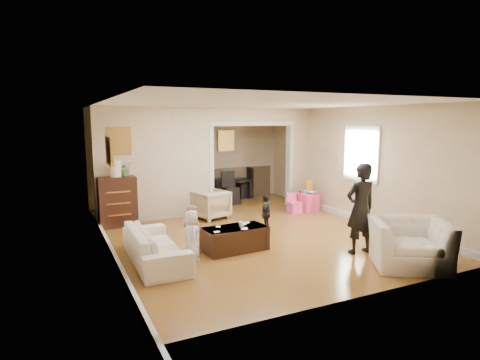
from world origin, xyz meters
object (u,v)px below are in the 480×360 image
sofa (155,245)px  child_toddler (266,214)px  play_table (307,202)px  child_kneel_a (192,235)px  table_lamp (116,168)px  dresser (117,202)px  coffee_cup (241,225)px  armchair_front (409,244)px  armchair_back (211,204)px  child_kneel_b (192,228)px  dining_table (221,190)px  cyan_cup (305,192)px  adult_person (361,208)px  coffee_table (235,239)px

sofa → child_toddler: bearing=-72.7°
play_table → child_kneel_a: 4.46m
table_lamp → child_kneel_a: size_ratio=0.43×
dresser → coffee_cup: bearing=-57.3°
armchair_front → play_table: bearing=109.9°
armchair_back → child_toddler: child_toddler is taller
child_kneel_b → child_toddler: bearing=-99.5°
dresser → coffee_cup: 3.16m
dining_table → child_toddler: size_ratio=2.10×
play_table → child_toddler: size_ratio=0.59×
dining_table → child_kneel_b: (-2.28, -4.05, 0.12)m
coffee_cup → cyan_cup: cyan_cup is taller
dresser → child_toddler: dresser is taller
table_lamp → cyan_cup: (4.51, -0.57, -0.77)m
play_table → cyan_cup: size_ratio=5.95×
adult_person → child_kneel_b: 2.95m
sofa → armchair_front: (3.57, -1.92, 0.09)m
dining_table → adult_person: 5.44m
child_kneel_b → child_toddler: 1.81m
adult_person → armchair_front: bearing=110.1°
armchair_back → play_table: (2.53, -0.30, -0.10)m
coffee_table → child_kneel_b: size_ratio=1.35×
sofa → child_kneel_b: 0.78m
dining_table → child_kneel_a: size_ratio=2.01×
coffee_table → child_toddler: bearing=35.5°
child_kneel_a → child_kneel_b: (0.15, 0.45, -0.00)m
armchair_front → child_toddler: bearing=144.6°
sofa → armchair_front: bearing=-117.4°
cyan_cup → dining_table: size_ratio=0.05×
child_kneel_b → cyan_cup: bearing=-88.2°
armchair_back → dresser: 2.11m
child_kneel_a → child_toddler: (1.90, 0.90, -0.02)m
cyan_cup → armchair_front: bearing=-100.8°
play_table → adult_person: size_ratio=0.30×
adult_person → child_toddler: 2.03m
table_lamp → dining_table: bearing=28.7°
table_lamp → child_toddler: size_ratio=0.45×
coffee_table → armchair_back: bearing=78.6°
coffee_table → child_toddler: child_toddler is taller
dresser → child_toddler: size_ratio=1.35×
play_table → cyan_cup: bearing=-153.4°
play_table → child_kneel_b: 4.12m
sofa → child_toddler: (2.46, 0.72, 0.12)m
table_lamp → coffee_table: bearing=-58.4°
armchair_back → coffee_cup: 2.47m
coffee_table → coffee_cup: bearing=-26.6°
dresser → dining_table: (3.18, 1.74, -0.25)m
armchair_back → cyan_cup: bearing=155.7°
sofa → dresser: bearing=5.2°
armchair_front → table_lamp: 5.93m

